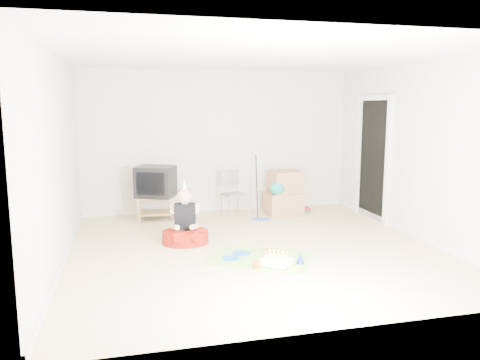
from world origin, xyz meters
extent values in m
plane|color=beige|center=(0.00, 0.00, 0.00)|extent=(5.00, 5.00, 0.00)
cube|color=black|center=(2.48, 1.20, 1.02)|extent=(0.02, 0.90, 2.05)
cube|color=#A5814A|center=(-1.20, 2.01, 0.39)|extent=(0.67, 0.45, 0.03)
cube|color=#A5814A|center=(-1.20, 2.01, 0.12)|extent=(0.67, 0.45, 0.03)
cube|color=#A5814A|center=(-1.51, 1.86, 0.20)|extent=(0.05, 0.05, 0.41)
cube|color=#A5814A|center=(-0.92, 1.82, 0.20)|extent=(0.05, 0.05, 0.41)
cube|color=#A5814A|center=(-1.48, 2.20, 0.20)|extent=(0.05, 0.05, 0.41)
cube|color=#A5814A|center=(-0.90, 2.17, 0.20)|extent=(0.05, 0.05, 0.41)
cube|color=black|center=(-1.20, 2.01, 0.67)|extent=(0.77, 0.72, 0.53)
cube|color=gray|center=(0.16, 1.93, 0.40)|extent=(0.45, 0.44, 0.03)
cylinder|color=gray|center=(0.00, 1.89, 0.41)|extent=(0.02, 0.02, 0.82)
cylinder|color=gray|center=(0.32, 1.97, 0.41)|extent=(0.02, 0.02, 0.82)
cube|color=#AA7752|center=(1.06, 1.82, 0.20)|extent=(0.66, 0.52, 0.41)
cube|color=#AA7752|center=(1.10, 1.85, 0.60)|extent=(0.59, 0.49, 0.39)
ellipsoid|color=#0C8184|center=(0.89, 1.66, 0.52)|extent=(0.27, 0.19, 0.22)
cube|color=blue|center=(0.54, 1.51, 0.01)|extent=(0.29, 0.14, 0.03)
cylinder|color=black|center=(0.54, 1.51, 0.57)|extent=(0.09, 0.37, 1.08)
cube|color=#26734A|center=(1.54, 1.99, 0.02)|extent=(0.30, 0.34, 0.03)
cube|color=#B32638|center=(1.54, 1.99, 0.05)|extent=(0.27, 0.31, 0.03)
cylinder|color=#9B1A0E|center=(-0.90, 0.46, 0.09)|extent=(0.75, 0.75, 0.18)
cube|color=black|center=(-0.90, 0.46, 0.38)|extent=(0.32, 0.21, 0.40)
sphere|color=tan|center=(-0.90, 0.46, 0.69)|extent=(0.24, 0.24, 0.21)
cone|color=white|center=(-0.90, 0.46, 0.87)|extent=(0.11, 0.11, 0.16)
cube|color=#FF35A6|center=(-0.04, -0.46, 0.00)|extent=(1.57, 1.43, 0.01)
cube|color=white|center=(0.07, -0.78, 0.05)|extent=(0.44, 0.43, 0.09)
cube|color=green|center=(0.07, -0.78, 0.01)|extent=(0.44, 0.43, 0.01)
cylinder|color=beige|center=(-0.05, -0.74, 0.13)|extent=(0.01, 0.01, 0.07)
cylinder|color=beige|center=(-0.01, -0.78, 0.13)|extent=(0.01, 0.01, 0.07)
cylinder|color=beige|center=(0.04, -0.82, 0.13)|extent=(0.01, 0.01, 0.07)
cylinder|color=beige|center=(0.08, -0.86, 0.13)|extent=(0.01, 0.01, 0.07)
cylinder|color=beige|center=(0.12, -0.90, 0.13)|extent=(0.01, 0.01, 0.07)
cylinder|color=beige|center=(0.02, -0.66, 0.13)|extent=(0.01, 0.01, 0.07)
cylinder|color=beige|center=(0.07, -0.70, 0.13)|extent=(0.01, 0.01, 0.07)
cylinder|color=beige|center=(0.11, -0.74, 0.13)|extent=(0.01, 0.01, 0.07)
cylinder|color=beige|center=(0.15, -0.78, 0.13)|extent=(0.01, 0.01, 0.07)
cylinder|color=beige|center=(0.20, -0.82, 0.13)|extent=(0.01, 0.01, 0.07)
cylinder|color=blue|center=(-0.24, -0.23, 0.01)|extent=(0.29, 0.29, 0.01)
cylinder|color=blue|center=(-0.41, -0.40, 0.01)|extent=(0.31, 0.31, 0.01)
cylinder|color=#D54E17|center=(0.10, -0.32, 0.04)|extent=(0.09, 0.09, 0.08)
cylinder|color=#D54E17|center=(-0.19, -0.82, 0.05)|extent=(0.11, 0.11, 0.09)
cone|color=#1A33BA|center=(0.39, -0.78, 0.08)|extent=(0.14, 0.14, 0.15)
camera|label=1|loc=(-1.68, -6.05, 1.95)|focal=35.00mm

